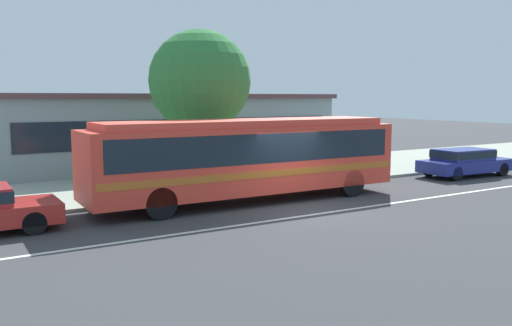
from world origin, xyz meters
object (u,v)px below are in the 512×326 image
Objects in this scene: transit_bus at (247,154)px; sedan_far_ahead at (465,161)px; pedestrian_walking_along_curb at (188,166)px; street_tree_near_stop at (200,81)px; pedestrian_waiting_near_sign at (317,157)px.

transit_bus is 2.41× the size of sedan_far_ahead.
street_tree_near_stop is (1.09, 1.19, 3.25)m from pedestrian_walking_along_curb.
sedan_far_ahead is 12.91m from street_tree_near_stop.
transit_bus is at bearing -66.34° from pedestrian_walking_along_curb.
pedestrian_walking_along_curb is 0.26× the size of street_tree_near_stop.
street_tree_near_stop reaches higher than sedan_far_ahead.
transit_bus is 6.72× the size of pedestrian_waiting_near_sign.
pedestrian_walking_along_curb is at bearing 168.64° from sedan_far_ahead.
street_tree_near_stop is (-4.73, 1.65, 3.21)m from pedestrian_waiting_near_sign.
pedestrian_walking_along_curb is (-1.11, 2.54, -0.61)m from transit_bus.
transit_bus is at bearing 179.76° from sedan_far_ahead.
sedan_far_ahead is 13.17m from pedestrian_walking_along_curb.
pedestrian_walking_along_curb is 3.63m from street_tree_near_stop.
pedestrian_waiting_near_sign reaches higher than sedan_far_ahead.
pedestrian_walking_along_curb is at bearing 175.49° from pedestrian_waiting_near_sign.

